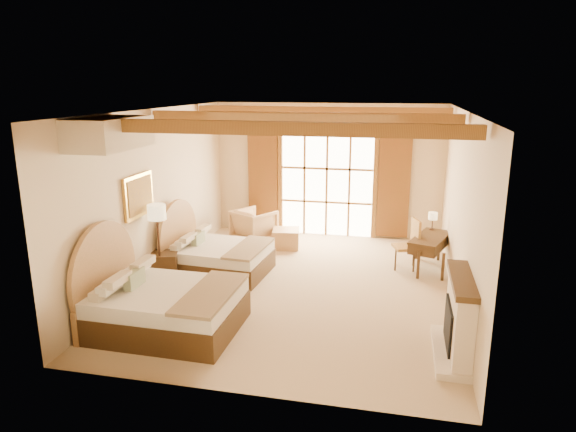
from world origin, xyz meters
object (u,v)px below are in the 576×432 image
(nightstand, at_px, (165,268))
(bed_far, at_px, (212,254))
(armchair, at_px, (254,226))
(bed_near, at_px, (156,302))
(desk, at_px, (429,252))

(nightstand, bearing_deg, bed_far, 27.82)
(nightstand, distance_m, armchair, 2.96)
(bed_near, distance_m, nightstand, 1.90)
(bed_far, bearing_deg, armchair, 87.63)
(bed_near, xyz_separation_m, desk, (4.18, 3.58, -0.06))
(nightstand, xyz_separation_m, desk, (4.89, 1.82, 0.08))
(armchair, bearing_deg, bed_near, 117.78)
(bed_near, distance_m, bed_far, 2.45)
(bed_far, relative_size, nightstand, 3.41)
(armchair, distance_m, desk, 4.07)
(bed_near, height_order, nightstand, bed_near)
(armchair, bearing_deg, desk, -163.44)
(bed_far, relative_size, desk, 1.44)
(bed_far, bearing_deg, bed_near, -85.19)
(bed_near, relative_size, armchair, 2.52)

